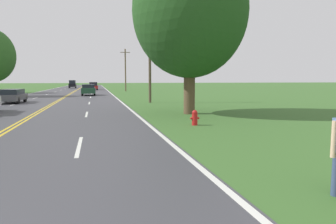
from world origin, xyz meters
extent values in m
cube|color=silver|center=(3.06, 7.50, 0.01)|extent=(0.12, 3.00, 0.00)
cube|color=silver|center=(3.06, 16.50, 0.01)|extent=(0.12, 3.00, 0.00)
cube|color=silver|center=(3.06, 25.50, 0.01)|extent=(0.12, 3.00, 0.00)
cube|color=silver|center=(3.06, 34.50, 0.01)|extent=(0.12, 3.00, 0.00)
cube|color=silver|center=(3.06, 43.50, 0.01)|extent=(0.12, 3.00, 0.00)
cube|color=silver|center=(3.06, 52.50, 0.01)|extent=(0.12, 3.00, 0.00)
cube|color=silver|center=(3.06, 61.50, 0.01)|extent=(0.12, 3.00, 0.00)
cube|color=silver|center=(3.06, 70.50, 0.01)|extent=(0.12, 3.00, 0.00)
cube|color=silver|center=(3.06, 79.50, 0.01)|extent=(0.12, 3.00, 0.00)
cube|color=silver|center=(3.06, 88.50, 0.01)|extent=(0.12, 3.00, 0.00)
cube|color=silver|center=(3.06, 97.50, 0.01)|extent=(0.12, 3.00, 0.00)
cube|color=silver|center=(3.06, 106.50, 0.01)|extent=(0.12, 3.00, 0.00)
cube|color=silver|center=(-3.06, 25.50, 0.01)|extent=(0.12, 3.00, 0.00)
cube|color=silver|center=(-3.06, 34.50, 0.01)|extent=(0.12, 3.00, 0.00)
cube|color=silver|center=(-3.06, 43.50, 0.01)|extent=(0.12, 3.00, 0.00)
cube|color=silver|center=(-3.06, 52.50, 0.01)|extent=(0.12, 3.00, 0.00)
cube|color=silver|center=(-3.06, 61.50, 0.01)|extent=(0.12, 3.00, 0.00)
cube|color=silver|center=(-3.06, 70.50, 0.01)|extent=(0.12, 3.00, 0.00)
cube|color=silver|center=(-3.06, 79.50, 0.01)|extent=(0.12, 3.00, 0.00)
cube|color=silver|center=(-3.06, 88.50, 0.01)|extent=(0.12, 3.00, 0.00)
cube|color=silver|center=(-3.06, 97.50, 0.01)|extent=(0.12, 3.00, 0.00)
cube|color=silver|center=(-3.06, 106.50, 0.01)|extent=(0.12, 3.00, 0.00)
cylinder|color=#38476B|center=(7.76, 2.22, 0.41)|extent=(0.13, 0.13, 0.82)
cylinder|color=beige|center=(7.61, 2.14, 1.06)|extent=(0.09, 0.09, 0.65)
cylinder|color=red|center=(8.03, 10.86, 0.27)|extent=(0.26, 0.26, 0.53)
sphere|color=red|center=(8.03, 10.86, 0.58)|extent=(0.25, 0.25, 0.25)
cylinder|color=red|center=(8.20, 10.86, 0.32)|extent=(0.08, 0.09, 0.09)
cylinder|color=red|center=(7.86, 10.86, 0.32)|extent=(0.08, 0.09, 0.09)
cylinder|color=brown|center=(8.48, 24.87, 4.39)|extent=(0.24, 0.24, 8.78)
cube|color=brown|center=(8.48, 24.87, 8.18)|extent=(1.80, 0.12, 0.10)
cylinder|color=brown|center=(9.09, 53.29, 3.82)|extent=(0.24, 0.24, 7.65)
cube|color=brown|center=(9.09, 53.29, 7.05)|extent=(1.80, 0.12, 0.10)
cylinder|color=brown|center=(9.22, 15.41, 1.61)|extent=(0.69, 0.69, 3.22)
ellipsoid|color=#234C1E|center=(9.22, 15.41, 6.15)|extent=(6.89, 6.89, 7.92)
cylinder|color=black|center=(-4.55, 28.54, 0.30)|extent=(0.22, 0.61, 0.60)
cylinder|color=black|center=(-2.87, 28.49, 0.30)|extent=(0.22, 0.61, 0.60)
cylinder|color=black|center=(-2.94, 26.09, 0.30)|extent=(0.22, 0.61, 0.60)
cube|color=#47474C|center=(-3.75, 27.32, 0.53)|extent=(2.01, 3.93, 0.52)
cube|color=#1E232D|center=(-3.75, 27.32, 1.02)|extent=(1.75, 2.76, 0.46)
cylinder|color=black|center=(3.53, 38.27, 0.36)|extent=(0.21, 0.71, 0.71)
cylinder|color=black|center=(1.95, 38.25, 0.36)|extent=(0.21, 0.71, 0.71)
cylinder|color=black|center=(3.51, 40.94, 0.36)|extent=(0.21, 0.71, 0.71)
cylinder|color=black|center=(1.92, 40.92, 0.36)|extent=(0.21, 0.71, 0.71)
cube|color=#1E472D|center=(2.73, 39.60, 0.67)|extent=(1.83, 4.32, 0.71)
cube|color=#1E232D|center=(2.73, 39.77, 1.25)|extent=(1.59, 2.38, 0.45)
cylinder|color=black|center=(4.06, 60.81, 0.32)|extent=(0.23, 0.64, 0.63)
cylinder|color=black|center=(2.51, 60.73, 0.32)|extent=(0.23, 0.64, 0.63)
cylinder|color=black|center=(3.93, 63.66, 0.32)|extent=(0.23, 0.64, 0.63)
cylinder|color=black|center=(2.38, 63.59, 0.32)|extent=(0.23, 0.64, 0.63)
cube|color=#A81E1E|center=(3.22, 62.20, 0.58)|extent=(1.97, 4.69, 0.59)
cube|color=#1E232D|center=(3.22, 62.20, 1.24)|extent=(1.69, 3.30, 0.73)
cylinder|color=black|center=(-2.66, 78.57, 0.37)|extent=(0.21, 0.74, 0.74)
cylinder|color=black|center=(-1.15, 78.59, 0.37)|extent=(0.21, 0.74, 0.74)
cylinder|color=black|center=(-2.62, 75.97, 0.37)|extent=(0.21, 0.74, 0.74)
cylinder|color=black|center=(-1.12, 75.98, 0.37)|extent=(0.21, 0.74, 0.74)
cube|color=black|center=(-1.89, 77.28, 0.73)|extent=(1.76, 4.23, 0.80)
cube|color=#1E232D|center=(-1.89, 77.28, 1.55)|extent=(1.54, 2.96, 0.84)
camera|label=1|loc=(3.59, -2.15, 2.09)|focal=32.00mm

